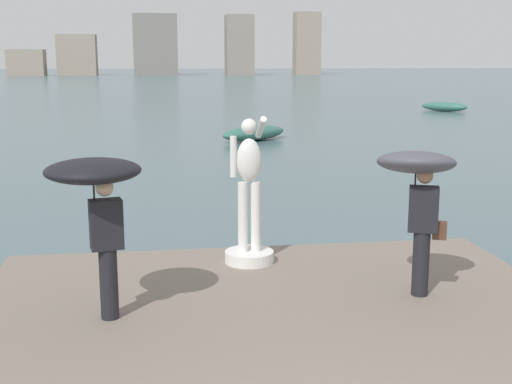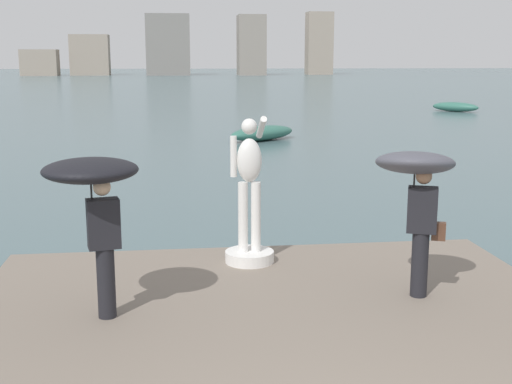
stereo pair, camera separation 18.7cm
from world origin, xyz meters
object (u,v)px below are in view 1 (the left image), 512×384
Objects in this scene: onlooker_right at (418,180)px; boat_mid at (254,133)px; onlooker_left at (96,188)px; boat_far at (444,107)px; statue_white_figure at (249,209)px.

onlooker_right is 0.57× the size of boat_mid.
boat_far is (19.88, 35.57, -1.70)m from onlooker_left.
boat_far is (15.07, 14.56, -0.01)m from boat_mid.
onlooker_left is at bearing -119.20° from boat_far.
onlooker_right is 38.68m from boat_far.
statue_white_figure is 2.75m from onlooker_right.
statue_white_figure reaches higher than onlooker_right.
onlooker_right reaches higher than boat_mid.
boat_far is at bearing 60.80° from onlooker_left.
boat_mid is at bearing -135.99° from boat_far.
boat_mid is 20.95m from boat_far.
onlooker_left is 0.56× the size of boat_mid.
onlooker_right is 0.67× the size of boat_far.
onlooker_right is at bearing -92.02° from boat_mid.
onlooker_left is at bearing -175.81° from onlooker_right.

